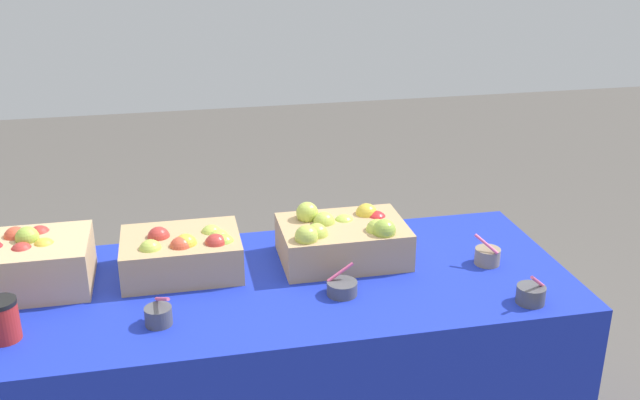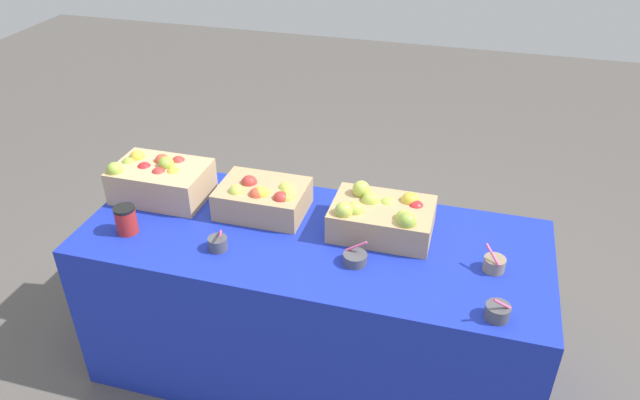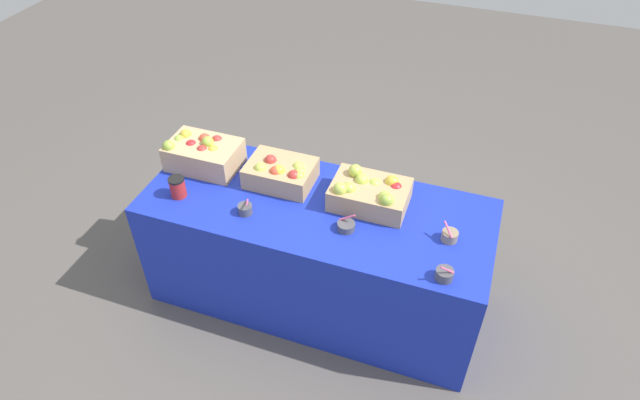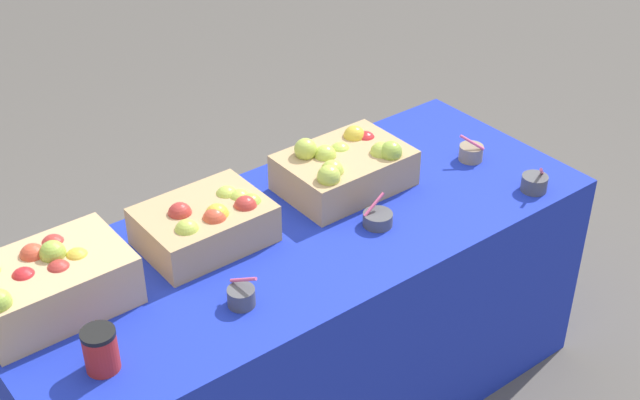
% 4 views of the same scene
% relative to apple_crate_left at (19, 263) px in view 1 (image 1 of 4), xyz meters
% --- Properties ---
extents(table, '(1.90, 0.76, 0.74)m').
position_rel_apple_crate_left_xyz_m(table, '(0.74, -0.12, -0.46)').
color(table, '#192DB7').
rests_on(table, ground_plane).
extents(apple_crate_left, '(0.41, 0.27, 0.19)m').
position_rel_apple_crate_left_xyz_m(apple_crate_left, '(0.00, 0.00, 0.00)').
color(apple_crate_left, tan).
rests_on(apple_crate_left, table).
extents(apple_crate_middle, '(0.37, 0.27, 0.15)m').
position_rel_apple_crate_left_xyz_m(apple_crate_middle, '(0.49, -0.00, -0.01)').
color(apple_crate_middle, tan).
rests_on(apple_crate_middle, table).
extents(apple_crate_right, '(0.41, 0.28, 0.18)m').
position_rel_apple_crate_left_xyz_m(apple_crate_right, '(1.00, -0.01, -0.01)').
color(apple_crate_right, tan).
rests_on(apple_crate_right, table).
extents(sample_bowl_near, '(0.08, 0.09, 0.10)m').
position_rel_apple_crate_left_xyz_m(sample_bowl_near, '(0.41, -0.30, -0.06)').
color(sample_bowl_near, '#4C4C51').
rests_on(sample_bowl_near, table).
extents(sample_bowl_mid, '(0.09, 0.09, 0.09)m').
position_rel_apple_crate_left_xyz_m(sample_bowl_mid, '(0.94, -0.24, -0.06)').
color(sample_bowl_mid, '#4C4C51').
rests_on(sample_bowl_mid, table).
extents(sample_bowl_far, '(0.09, 0.09, 0.10)m').
position_rel_apple_crate_left_xyz_m(sample_bowl_far, '(1.45, -0.14, -0.06)').
color(sample_bowl_far, gray).
rests_on(sample_bowl_far, table).
extents(sample_bowl_extra, '(0.09, 0.08, 0.11)m').
position_rel_apple_crate_left_xyz_m(sample_bowl_extra, '(1.47, -0.41, -0.06)').
color(sample_bowl_extra, '#4C4C51').
rests_on(sample_bowl_extra, table).
extents(coffee_cup, '(0.09, 0.09, 0.12)m').
position_rel_apple_crate_left_xyz_m(coffee_cup, '(0.00, -0.29, -0.03)').
color(coffee_cup, red).
rests_on(coffee_cup, table).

